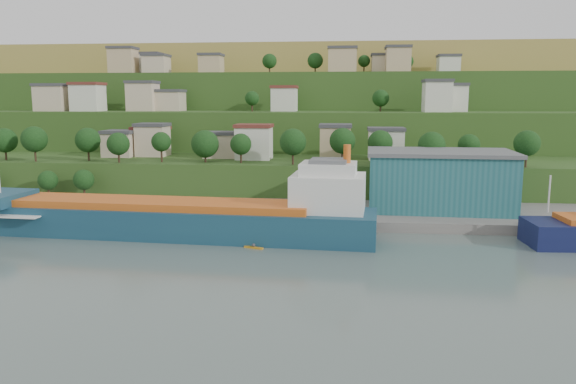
# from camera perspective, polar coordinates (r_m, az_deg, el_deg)

# --- Properties ---
(ground) EXTENTS (500.00, 500.00, 0.00)m
(ground) POSITION_cam_1_polar(r_m,az_deg,el_deg) (99.71, -8.99, -5.67)
(ground) COLOR #4E5F58
(ground) RESTS_ON ground
(quay) EXTENTS (220.00, 26.00, 4.00)m
(quay) POSITION_cam_1_polar(r_m,az_deg,el_deg) (123.84, 3.35, -2.62)
(quay) COLOR slate
(quay) RESTS_ON ground
(hillside) EXTENTS (360.00, 210.95, 96.00)m
(hillside) POSITION_cam_1_polar(r_m,az_deg,el_deg) (264.19, 0.34, 3.79)
(hillside) COLOR #284719
(hillside) RESTS_ON ground
(cargo_ship_near) EXTENTS (77.96, 17.06, 19.87)m
(cargo_ship_near) POSITION_cam_1_polar(r_m,az_deg,el_deg) (108.48, -10.48, -2.76)
(cargo_ship_near) COLOR navy
(cargo_ship_near) RESTS_ON ground
(warehouse) EXTENTS (31.80, 20.34, 12.80)m
(warehouse) POSITION_cam_1_polar(r_m,az_deg,el_deg) (126.54, 15.12, 1.21)
(warehouse) COLOR #215C63
(warehouse) RESTS_ON quay
(dinghy) EXTENTS (3.77, 2.36, 0.71)m
(dinghy) POSITION_cam_1_polar(r_m,az_deg,el_deg) (132.85, -26.77, -2.11)
(dinghy) COLOR silver
(dinghy) RESTS_ON pebble_beach
(kayak_orange) EXTENTS (2.84, 1.33, 0.71)m
(kayak_orange) POSITION_cam_1_polar(r_m,az_deg,el_deg) (102.86, -9.52, -5.10)
(kayak_orange) COLOR #EC5915
(kayak_orange) RESTS_ON ground
(kayak_yellow) EXTENTS (3.58, 1.75, 0.89)m
(kayak_yellow) POSITION_cam_1_polar(r_m,az_deg,el_deg) (98.61, -3.52, -5.58)
(kayak_yellow) COLOR orange
(kayak_yellow) RESTS_ON ground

